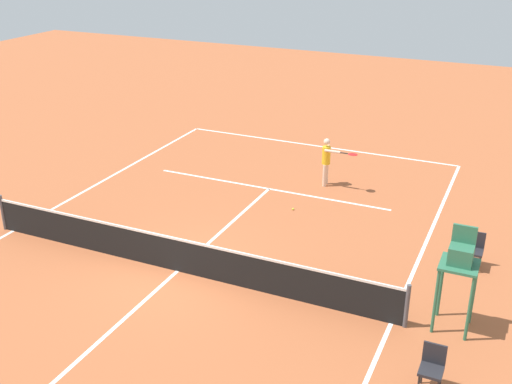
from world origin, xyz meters
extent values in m
plane|color=#AD5933|center=(0.00, 0.00, 0.00)|extent=(60.00, 60.00, 0.00)
cube|color=white|center=(0.00, -10.79, 0.00)|extent=(11.05, 0.10, 0.01)
cube|color=white|center=(-5.53, 0.00, 0.00)|extent=(0.10, 21.58, 0.01)
cube|color=white|center=(5.53, 0.00, 0.00)|extent=(0.10, 21.58, 0.01)
cube|color=white|center=(0.00, -5.93, 0.00)|extent=(8.29, 0.10, 0.01)
cube|color=white|center=(0.00, 0.00, 0.00)|extent=(0.10, 11.87, 0.01)
cylinder|color=#4C4C51|center=(-5.83, 0.00, 0.54)|extent=(0.10, 0.10, 1.07)
cylinder|color=#4C4C51|center=(5.83, 0.00, 0.54)|extent=(0.10, 0.10, 1.07)
cube|color=black|center=(0.00, 0.00, 0.46)|extent=(11.65, 0.03, 0.91)
cube|color=white|center=(0.00, 0.00, 0.93)|extent=(11.65, 0.04, 0.06)
cylinder|color=beige|center=(-1.60, -7.14, 0.39)|extent=(0.12, 0.12, 0.77)
cylinder|color=beige|center=(-1.60, -6.94, 0.39)|extent=(0.12, 0.12, 0.77)
cylinder|color=yellow|center=(-1.60, -7.04, 1.08)|extent=(0.28, 0.28, 0.61)
sphere|color=beige|center=(-1.60, -7.04, 1.55)|extent=(0.22, 0.22, 0.22)
cylinder|color=beige|center=(-1.60, -7.23, 1.11)|extent=(0.09, 0.09, 0.54)
cylinder|color=beige|center=(-1.87, -6.85, 1.31)|extent=(0.54, 0.09, 0.09)
cylinder|color=black|center=(-2.27, -6.85, 1.31)|extent=(0.26, 0.04, 0.04)
ellipsoid|color=red|center=(-2.56, -6.85, 1.31)|extent=(0.32, 0.28, 0.04)
sphere|color=#CCE033|center=(-1.35, -4.69, 0.03)|extent=(0.07, 0.07, 0.07)
cylinder|color=#2D6B4C|center=(-7.10, -0.05, 0.78)|extent=(0.07, 0.07, 1.55)
cylinder|color=#2D6B4C|center=(-6.40, -0.05, 0.78)|extent=(0.07, 0.07, 1.55)
cylinder|color=#2D6B4C|center=(-7.10, -0.75, 0.78)|extent=(0.07, 0.07, 1.55)
cylinder|color=#2D6B4C|center=(-6.40, -0.75, 0.78)|extent=(0.07, 0.07, 1.55)
cube|color=#2D6B4C|center=(-6.75, -0.40, 1.58)|extent=(0.80, 0.80, 0.06)
cube|color=#2D6B4C|center=(-6.75, -0.40, 1.81)|extent=(0.50, 0.44, 0.40)
cube|color=#2D6B4C|center=(-6.75, -0.60, 2.16)|extent=(0.50, 0.06, 0.50)
cylinder|color=#262626|center=(-6.86, 1.72, 0.23)|extent=(0.04, 0.04, 0.45)
cylinder|color=#262626|center=(-6.50, 1.72, 0.23)|extent=(0.04, 0.04, 0.45)
cube|color=#232328|center=(-6.68, 1.89, 0.48)|extent=(0.44, 0.44, 0.06)
cube|color=#232328|center=(-6.68, 1.67, 0.73)|extent=(0.44, 0.04, 0.44)
cylinder|color=#262626|center=(-7.03, -3.10, 0.23)|extent=(0.04, 0.04, 0.45)
cylinder|color=#262626|center=(-6.68, -3.10, 0.23)|extent=(0.04, 0.04, 0.45)
cylinder|color=#262626|center=(-7.03, -3.45, 0.23)|extent=(0.04, 0.04, 0.45)
cylinder|color=#262626|center=(-6.68, -3.45, 0.23)|extent=(0.04, 0.04, 0.45)
cube|color=#232328|center=(-6.86, -3.27, 0.48)|extent=(0.44, 0.44, 0.06)
cube|color=#232328|center=(-6.86, -3.49, 0.73)|extent=(0.44, 0.04, 0.44)
camera|label=1|loc=(-7.58, 11.82, 8.19)|focal=43.79mm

